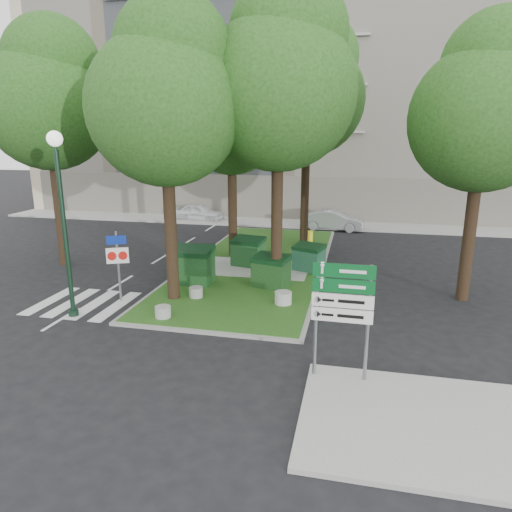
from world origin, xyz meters
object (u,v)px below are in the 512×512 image
(dumpster_b, at_px, (248,252))
(traffic_sign_pole, at_px, (118,257))
(tree_median_far, at_px, (310,87))
(tree_median_near_left, at_px, (167,93))
(car_silver, at_px, (333,220))
(tree_street_right, at_px, (488,104))
(dumpster_c, at_px, (271,271))
(street_lamp, at_px, (62,204))
(dumpster_d, at_px, (309,258))
(litter_bin, at_px, (309,237))
(bollard_mid, at_px, (196,292))
(tree_street_left, at_px, (49,95))
(tree_median_near_right, at_px, (281,76))
(tree_median_mid, at_px, (233,113))
(bollard_left, at_px, (163,312))
(directional_sign, at_px, (343,303))
(bollard_right, at_px, (283,298))
(dumpster_a, at_px, (192,265))
(car_white, at_px, (199,212))

(dumpster_b, bearing_deg, traffic_sign_pole, -112.20)
(tree_median_far, height_order, traffic_sign_pole, tree_median_far)
(tree_median_near_left, height_order, traffic_sign_pole, tree_median_near_left)
(car_silver, bearing_deg, tree_street_right, -150.72)
(tree_street_right, xyz_separation_m, dumpster_c, (-7.32, -0.46, -6.24))
(street_lamp, xyz_separation_m, traffic_sign_pole, (0.85, 1.69, -2.14))
(dumpster_d, height_order, litter_bin, dumpster_d)
(tree_median_near_left, distance_m, dumpster_b, 8.30)
(tree_street_right, xyz_separation_m, car_silver, (-5.59, 12.08, -6.33))
(bollard_mid, relative_size, litter_bin, 0.75)
(bollard_mid, bearing_deg, litter_bin, 72.04)
(dumpster_d, relative_size, car_silver, 0.39)
(tree_median_near_left, height_order, tree_street_left, tree_street_left)
(dumpster_b, relative_size, bollard_mid, 3.09)
(tree_median_near_left, bearing_deg, tree_median_near_right, 29.74)
(tree_median_mid, distance_m, bollard_left, 10.74)
(tree_median_near_left, xyz_separation_m, tree_street_left, (-7.00, 3.50, 0.33))
(dumpster_c, xyz_separation_m, litter_bin, (0.68, 7.94, -0.28))
(directional_sign, bearing_deg, litter_bin, 99.36)
(bollard_left, height_order, bollard_right, bollard_right)
(tree_median_far, xyz_separation_m, traffic_sign_pole, (-5.71, -9.99, -6.62))
(tree_median_far, xyz_separation_m, bollard_mid, (-3.01, -9.31, -8.01))
(tree_median_mid, distance_m, tree_median_far, 4.59)
(tree_median_near_right, relative_size, traffic_sign_pole, 4.34)
(bollard_right, bearing_deg, bollard_mid, -179.78)
(tree_street_left, relative_size, dumpster_c, 6.86)
(dumpster_a, bearing_deg, car_white, 108.82)
(dumpster_a, height_order, bollard_left, dumpster_a)
(tree_median_mid, bearing_deg, litter_bin, 45.97)
(traffic_sign_pole, bearing_deg, bollard_left, -55.52)
(litter_bin, bearing_deg, tree_median_near_left, -111.17)
(bollard_left, xyz_separation_m, bollard_right, (3.69, 2.11, 0.03))
(tree_median_near_left, xyz_separation_m, dumpster_d, (4.41, 4.61, -6.62))
(litter_bin, distance_m, directional_sign, 14.81)
(car_silver, bearing_deg, bollard_left, 168.81)
(tree_street_right, height_order, car_silver, tree_street_right)
(tree_median_near_right, xyz_separation_m, tree_street_right, (7.00, 0.50, -1.00))
(tree_median_near_left, height_order, street_lamp, tree_median_near_left)
(litter_bin, relative_size, car_white, 0.19)
(tree_median_mid, xyz_separation_m, dumpster_d, (3.91, -1.89, -6.28))
(tree_street_left, xyz_separation_m, dumpster_c, (10.18, -1.46, -6.91))
(dumpster_d, height_order, street_lamp, street_lamp)
(tree_median_near_right, xyz_separation_m, dumpster_a, (-3.52, -0.21, -7.13))
(dumpster_d, xyz_separation_m, bollard_right, (-0.43, -4.41, -0.36))
(tree_street_right, xyz_separation_m, dumpster_b, (-8.92, 2.33, -6.22))
(directional_sign, relative_size, car_white, 0.82)
(tree_median_mid, relative_size, car_silver, 2.52)
(car_white, bearing_deg, tree_street_right, -124.97)
(dumpster_a, height_order, bollard_mid, dumpster_a)
(tree_median_mid, relative_size, directional_sign, 3.41)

